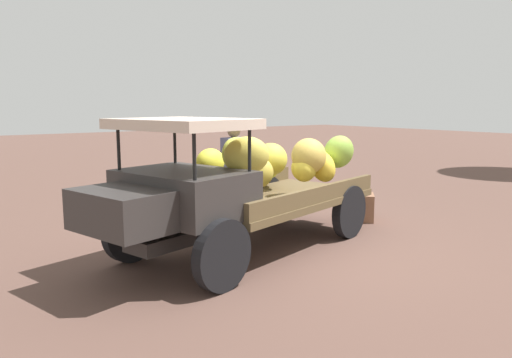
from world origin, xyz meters
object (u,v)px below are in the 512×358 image
(farmer, at_px, (234,164))
(loose_banana_bunch, at_px, (162,215))
(truck, at_px, (235,187))
(wooden_crate, at_px, (361,207))

(farmer, distance_m, loose_banana_bunch, 1.48)
(loose_banana_bunch, bearing_deg, truck, 92.28)
(truck, bearing_deg, farmer, -137.92)
(truck, bearing_deg, wooden_crate, 172.14)
(truck, height_order, loose_banana_bunch, truck)
(farmer, height_order, wooden_crate, farmer)
(truck, bearing_deg, loose_banana_bunch, -102.08)
(truck, distance_m, farmer, 1.91)
(truck, distance_m, wooden_crate, 2.94)
(truck, height_order, farmer, truck)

